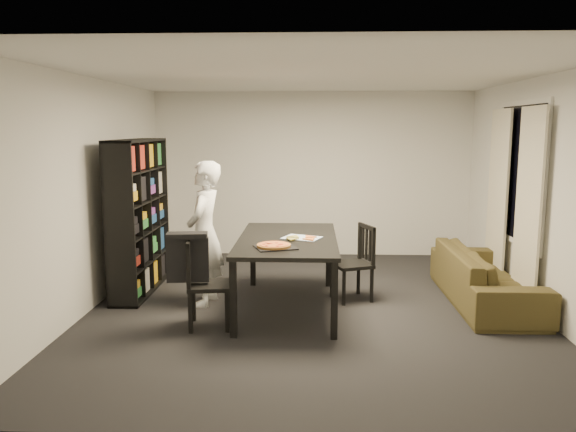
{
  "coord_description": "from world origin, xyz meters",
  "views": [
    {
      "loc": [
        -0.02,
        -6.2,
        2.04
      ],
      "look_at": [
        -0.28,
        0.07,
        1.05
      ],
      "focal_mm": 35.0,
      "sensor_mm": 36.0,
      "label": 1
    }
  ],
  "objects_px": {
    "chair_right": "(358,257)",
    "baking_tray": "(276,247)",
    "person": "(205,233)",
    "chair_left": "(201,277)",
    "sofa": "(486,276)",
    "dining_table": "(288,244)",
    "bookshelf": "(139,216)",
    "pepperoni_pizza": "(274,245)"
  },
  "relations": [
    {
      "from": "chair_right",
      "to": "baking_tray",
      "type": "bearing_deg",
      "value": -65.97
    },
    {
      "from": "bookshelf",
      "to": "chair_right",
      "type": "relative_size",
      "value": 2.11
    },
    {
      "from": "chair_right",
      "to": "baking_tray",
      "type": "height_order",
      "value": "chair_right"
    },
    {
      "from": "pepperoni_pizza",
      "to": "baking_tray",
      "type": "bearing_deg",
      "value": -25.83
    },
    {
      "from": "dining_table",
      "to": "chair_right",
      "type": "relative_size",
      "value": 2.18
    },
    {
      "from": "chair_right",
      "to": "baking_tray",
      "type": "relative_size",
      "value": 2.25
    },
    {
      "from": "dining_table",
      "to": "baking_tray",
      "type": "xyz_separation_m",
      "value": [
        -0.1,
        -0.55,
        0.08
      ]
    },
    {
      "from": "person",
      "to": "chair_right",
      "type": "bearing_deg",
      "value": 104.42
    },
    {
      "from": "person",
      "to": "pepperoni_pizza",
      "type": "bearing_deg",
      "value": 57.74
    },
    {
      "from": "chair_left",
      "to": "sofa",
      "type": "distance_m",
      "value": 3.33
    },
    {
      "from": "person",
      "to": "pepperoni_pizza",
      "type": "relative_size",
      "value": 4.77
    },
    {
      "from": "bookshelf",
      "to": "pepperoni_pizza",
      "type": "distance_m",
      "value": 2.11
    },
    {
      "from": "chair_left",
      "to": "person",
      "type": "height_order",
      "value": "person"
    },
    {
      "from": "baking_tray",
      "to": "pepperoni_pizza",
      "type": "xyz_separation_m",
      "value": [
        -0.02,
        0.01,
        0.02
      ]
    },
    {
      "from": "chair_left",
      "to": "sofa",
      "type": "relative_size",
      "value": 0.43
    },
    {
      "from": "pepperoni_pizza",
      "to": "dining_table",
      "type": "bearing_deg",
      "value": 77.46
    },
    {
      "from": "chair_left",
      "to": "sofa",
      "type": "xyz_separation_m",
      "value": [
        3.18,
        0.96,
        -0.21
      ]
    },
    {
      "from": "chair_left",
      "to": "baking_tray",
      "type": "distance_m",
      "value": 0.83
    },
    {
      "from": "bookshelf",
      "to": "dining_table",
      "type": "relative_size",
      "value": 0.97
    },
    {
      "from": "pepperoni_pizza",
      "to": "sofa",
      "type": "xyz_separation_m",
      "value": [
        2.44,
        0.85,
        -0.53
      ]
    },
    {
      "from": "chair_left",
      "to": "person",
      "type": "distance_m",
      "value": 0.84
    },
    {
      "from": "bookshelf",
      "to": "dining_table",
      "type": "bearing_deg",
      "value": -18.63
    },
    {
      "from": "bookshelf",
      "to": "person",
      "type": "distance_m",
      "value": 1.05
    },
    {
      "from": "chair_left",
      "to": "person",
      "type": "xyz_separation_m",
      "value": [
        -0.1,
        0.78,
        0.31
      ]
    },
    {
      "from": "dining_table",
      "to": "sofa",
      "type": "distance_m",
      "value": 2.38
    },
    {
      "from": "dining_table",
      "to": "pepperoni_pizza",
      "type": "xyz_separation_m",
      "value": [
        -0.12,
        -0.54,
        0.1
      ]
    },
    {
      "from": "bookshelf",
      "to": "person",
      "type": "bearing_deg",
      "value": -28.46
    },
    {
      "from": "chair_left",
      "to": "chair_right",
      "type": "distance_m",
      "value": 1.98
    },
    {
      "from": "chair_left",
      "to": "pepperoni_pizza",
      "type": "xyz_separation_m",
      "value": [
        0.75,
        0.1,
        0.32
      ]
    },
    {
      "from": "bookshelf",
      "to": "dining_table",
      "type": "xyz_separation_m",
      "value": [
        1.88,
        -0.63,
        -0.2
      ]
    },
    {
      "from": "baking_tray",
      "to": "pepperoni_pizza",
      "type": "relative_size",
      "value": 1.14
    },
    {
      "from": "bookshelf",
      "to": "baking_tray",
      "type": "relative_size",
      "value": 4.75
    },
    {
      "from": "baking_tray",
      "to": "sofa",
      "type": "xyz_separation_m",
      "value": [
        2.42,
        0.86,
        -0.51
      ]
    },
    {
      "from": "dining_table",
      "to": "chair_right",
      "type": "bearing_deg",
      "value": 25.14
    },
    {
      "from": "dining_table",
      "to": "pepperoni_pizza",
      "type": "distance_m",
      "value": 0.56
    },
    {
      "from": "bookshelf",
      "to": "person",
      "type": "xyz_separation_m",
      "value": [
        0.91,
        -0.5,
        -0.12
      ]
    },
    {
      "from": "chair_right",
      "to": "person",
      "type": "bearing_deg",
      "value": -103.11
    },
    {
      "from": "chair_right",
      "to": "person",
      "type": "relative_size",
      "value": 0.54
    },
    {
      "from": "bookshelf",
      "to": "pepperoni_pizza",
      "type": "xyz_separation_m",
      "value": [
        1.76,
        -1.17,
        -0.11
      ]
    },
    {
      "from": "dining_table",
      "to": "chair_left",
      "type": "height_order",
      "value": "chair_left"
    },
    {
      "from": "sofa",
      "to": "chair_left",
      "type": "bearing_deg",
      "value": 106.73
    },
    {
      "from": "dining_table",
      "to": "sofa",
      "type": "relative_size",
      "value": 0.92
    }
  ]
}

